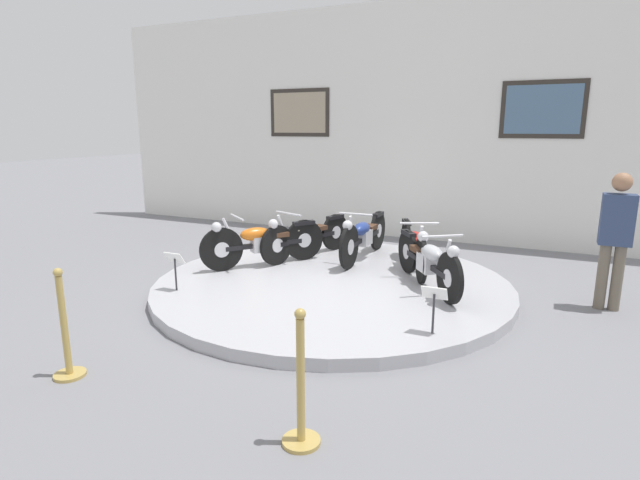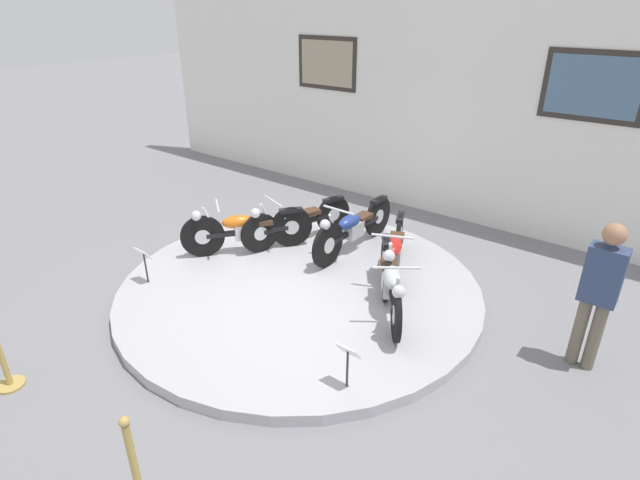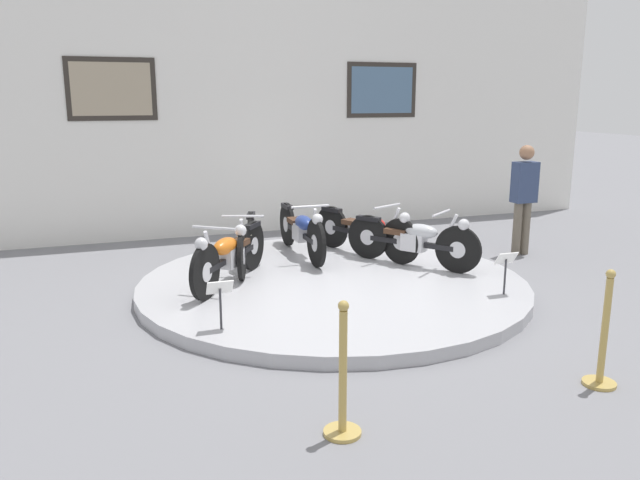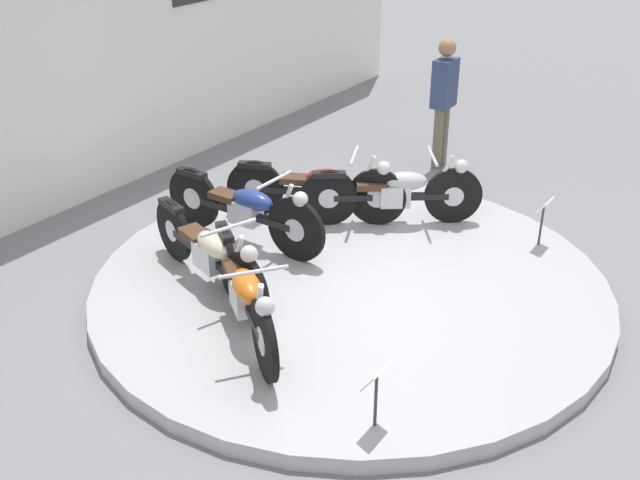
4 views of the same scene
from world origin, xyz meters
TOP-DOWN VIEW (x-y plane):
  - ground_plane at (0.00, 0.00)m, footprint 60.00×60.00m
  - display_platform at (0.00, 0.00)m, footprint 4.89×4.89m
  - back_wall at (0.00, 3.85)m, footprint 14.00×0.22m
  - motorcycle_orange at (-1.27, 0.24)m, footprint 1.25×1.63m
  - motorcycle_cream at (-0.89, 0.96)m, footprint 0.74×1.89m
  - motorcycle_blue at (-0.00, 1.27)m, footprint 0.54×2.02m
  - motorcycle_red at (0.89, 0.96)m, footprint 0.86×1.84m
  - motorcycle_silver at (1.27, 0.23)m, footprint 1.22×1.63m
  - info_placard_front_left at (-1.67, -1.26)m, footprint 0.26×0.11m
  - info_placard_front_centre at (1.67, -1.26)m, footprint 0.26×0.11m
  - visitor_standing at (3.41, 0.73)m, footprint 0.36×0.22m

SIDE VIEW (x-z plane):
  - ground_plane at x=0.00m, z-range 0.00..0.00m
  - display_platform at x=0.00m, z-range 0.00..0.14m
  - info_placard_front_left at x=-1.67m, z-range 0.25..0.76m
  - info_placard_front_centre at x=1.67m, z-range 0.25..0.76m
  - motorcycle_cream at x=-0.89m, z-range 0.13..0.91m
  - motorcycle_silver at x=1.27m, z-range 0.13..0.92m
  - motorcycle_red at x=0.89m, z-range 0.13..0.92m
  - motorcycle_orange at x=-1.27m, z-range 0.13..0.93m
  - motorcycle_blue at x=0.00m, z-range 0.13..0.94m
  - visitor_standing at x=3.41m, z-range 0.11..1.81m
  - back_wall at x=0.00m, z-range 0.00..4.60m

